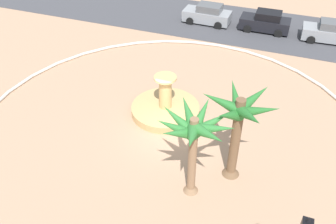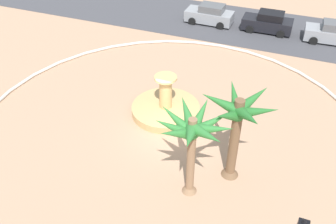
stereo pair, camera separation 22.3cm
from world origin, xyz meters
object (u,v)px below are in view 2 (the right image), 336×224
object	(u,v)px
fountain	(166,108)
palm_tree_by_curb	(192,132)
parked_car_leftmost	(210,15)
parked_car_third	(332,33)
parked_car_second	(268,22)
palm_tree_near_fountain	(238,119)

from	to	relation	value
fountain	palm_tree_by_curb	world-z (taller)	palm_tree_by_curb
parked_car_leftmost	parked_car_third	bearing A→B (deg)	0.08
parked_car_second	palm_tree_near_fountain	bearing A→B (deg)	-86.40
palm_tree_near_fountain	parked_car_leftmost	xyz separation A→B (m)	(-5.94, 16.65, -2.65)
palm_tree_by_curb	parked_car_leftmost	distance (m)	19.08
palm_tree_near_fountain	parked_car_third	size ratio (longest dim) A/B	1.15
fountain	palm_tree_by_curb	bearing A→B (deg)	-58.01
fountain	parked_car_third	size ratio (longest dim) A/B	0.98
palm_tree_near_fountain	palm_tree_by_curb	world-z (taller)	palm_tree_near_fountain
parked_car_second	palm_tree_by_curb	bearing A→B (deg)	-91.43
palm_tree_near_fountain	parked_car_third	distance (m)	17.32
parked_car_leftmost	parked_car_second	world-z (taller)	same
fountain	palm_tree_near_fountain	size ratio (longest dim) A/B	0.86
fountain	palm_tree_near_fountain	distance (m)	6.65
palm_tree_by_curb	parked_car_third	xyz separation A→B (m)	(5.44, 18.36, -2.80)
parked_car_second	parked_car_third	size ratio (longest dim) A/B	0.98
fountain	parked_car_leftmost	bearing A→B (deg)	95.15
fountain	parked_car_third	world-z (taller)	fountain
fountain	parked_car_second	size ratio (longest dim) A/B	1.00
palm_tree_near_fountain	parked_car_second	distance (m)	17.09
palm_tree_by_curb	parked_car_leftmost	xyz separation A→B (m)	(-4.42, 18.35, -2.80)
parked_car_leftmost	parked_car_third	world-z (taller)	same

